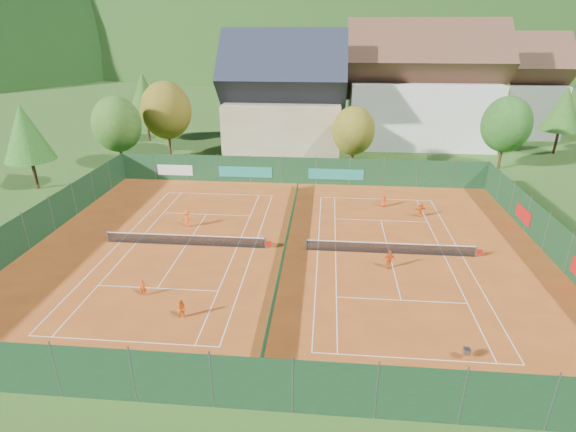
% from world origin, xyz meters
% --- Properties ---
extents(ground, '(600.00, 600.00, 0.00)m').
position_xyz_m(ground, '(0.00, 0.00, -0.02)').
color(ground, '#284E18').
rests_on(ground, ground).
extents(clay_pad, '(40.00, 32.00, 0.01)m').
position_xyz_m(clay_pad, '(0.00, 0.00, 0.01)').
color(clay_pad, '#A44918').
rests_on(clay_pad, ground).
extents(court_markings_left, '(11.03, 23.83, 0.00)m').
position_xyz_m(court_markings_left, '(-8.00, 0.00, 0.01)').
color(court_markings_left, white).
rests_on(court_markings_left, ground).
extents(court_markings_right, '(11.03, 23.83, 0.00)m').
position_xyz_m(court_markings_right, '(8.00, 0.00, 0.01)').
color(court_markings_right, white).
rests_on(court_markings_right, ground).
extents(tennis_net_left, '(13.30, 0.10, 1.02)m').
position_xyz_m(tennis_net_left, '(-7.85, 0.00, 0.51)').
color(tennis_net_left, '#59595B').
rests_on(tennis_net_left, ground).
extents(tennis_net_right, '(13.30, 0.10, 1.02)m').
position_xyz_m(tennis_net_right, '(8.15, 0.00, 0.51)').
color(tennis_net_right, '#59595B').
rests_on(tennis_net_right, ground).
extents(court_divider, '(0.03, 28.80, 1.00)m').
position_xyz_m(court_divider, '(0.00, 0.00, 0.50)').
color(court_divider, '#153C20').
rests_on(court_divider, ground).
extents(fence_north, '(40.00, 0.10, 3.00)m').
position_xyz_m(fence_north, '(-0.46, 15.99, 1.47)').
color(fence_north, '#163D1F').
rests_on(fence_north, ground).
extents(fence_south, '(40.00, 0.04, 3.00)m').
position_xyz_m(fence_south, '(0.00, -16.00, 1.50)').
color(fence_south, '#123219').
rests_on(fence_south, ground).
extents(fence_west, '(0.04, 32.00, 3.00)m').
position_xyz_m(fence_west, '(-20.00, 0.00, 1.50)').
color(fence_west, '#14381D').
rests_on(fence_west, ground).
extents(fence_east, '(0.09, 32.00, 3.00)m').
position_xyz_m(fence_east, '(20.00, 0.05, 1.48)').
color(fence_east, '#13341A').
rests_on(fence_east, ground).
extents(chalet, '(16.20, 12.00, 16.00)m').
position_xyz_m(chalet, '(-3.00, 30.00, 6.62)').
color(chalet, beige).
rests_on(chalet, ground).
extents(hotel_block_a, '(21.60, 11.00, 17.25)m').
position_xyz_m(hotel_block_a, '(16.00, 36.00, 7.38)').
color(hotel_block_a, silver).
rests_on(hotel_block_a, ground).
extents(hotel_block_b, '(17.28, 10.00, 15.50)m').
position_xyz_m(hotel_block_b, '(30.00, 44.00, 6.62)').
color(hotel_block_b, silver).
rests_on(hotel_block_b, ground).
extents(tree_west_front, '(5.72, 5.72, 8.69)m').
position_xyz_m(tree_west_front, '(-22.00, 20.00, 5.39)').
color(tree_west_front, '#422D17').
rests_on(tree_west_front, ground).
extents(tree_west_mid, '(6.44, 6.44, 9.78)m').
position_xyz_m(tree_west_mid, '(-18.00, 26.00, 6.07)').
color(tree_west_mid, '#492F1A').
rests_on(tree_west_mid, ground).
extents(tree_west_back, '(5.60, 5.60, 10.00)m').
position_xyz_m(tree_west_back, '(-24.00, 34.00, 6.74)').
color(tree_west_back, '#442C18').
rests_on(tree_west_back, ground).
extents(tree_center, '(5.01, 5.01, 7.60)m').
position_xyz_m(tree_center, '(6.00, 22.00, 4.72)').
color(tree_center, '#442918').
rests_on(tree_center, ground).
extents(tree_east_front, '(5.72, 5.72, 8.69)m').
position_xyz_m(tree_east_front, '(24.00, 24.00, 5.39)').
color(tree_east_front, '#412C17').
rests_on(tree_east_front, ground).
extents(tree_east_mid, '(5.04, 5.04, 9.00)m').
position_xyz_m(tree_east_mid, '(34.00, 32.00, 6.06)').
color(tree_east_mid, '#4A2C1A').
rests_on(tree_east_mid, ground).
extents(tree_west_side, '(5.04, 5.04, 9.00)m').
position_xyz_m(tree_west_side, '(-28.00, 12.00, 6.06)').
color(tree_west_side, '#492C1A').
rests_on(tree_west_side, ground).
extents(tree_east_back, '(7.15, 7.15, 10.86)m').
position_xyz_m(tree_east_back, '(26.00, 40.00, 6.74)').
color(tree_east_back, '#482C1A').
rests_on(tree_east_back, ground).
extents(mountain_backdrop, '(820.00, 530.00, 242.00)m').
position_xyz_m(mountain_backdrop, '(28.54, 233.48, -39.64)').
color(mountain_backdrop, black).
rests_on(mountain_backdrop, ground).
extents(ball_hopper, '(0.34, 0.34, 0.80)m').
position_xyz_m(ball_hopper, '(10.56, -11.70, 0.56)').
color(ball_hopper, slate).
rests_on(ball_hopper, ground).
extents(loose_ball_0, '(0.07, 0.07, 0.07)m').
position_xyz_m(loose_ball_0, '(-8.02, -5.11, 0.03)').
color(loose_ball_0, '#CCD833').
rests_on(loose_ball_0, ground).
extents(loose_ball_1, '(0.07, 0.07, 0.07)m').
position_xyz_m(loose_ball_1, '(2.13, -12.09, 0.03)').
color(loose_ball_1, '#CCD833').
rests_on(loose_ball_1, ground).
extents(player_left_near, '(0.52, 0.45, 1.20)m').
position_xyz_m(player_left_near, '(-8.55, -7.32, 0.60)').
color(player_left_near, '#D44812').
rests_on(player_left_near, ground).
extents(player_left_mid, '(0.63, 0.49, 1.29)m').
position_xyz_m(player_left_mid, '(-5.29, -9.52, 0.65)').
color(player_left_mid, orange).
rests_on(player_left_mid, ground).
extents(player_left_far, '(1.07, 0.74, 1.53)m').
position_xyz_m(player_left_far, '(-8.89, 3.53, 0.76)').
color(player_left_far, '#FB5816').
rests_on(player_left_far, ground).
extents(player_right_near, '(0.92, 0.60, 1.46)m').
position_xyz_m(player_right_near, '(7.64, -2.33, 0.73)').
color(player_right_near, '#E64E14').
rests_on(player_right_near, ground).
extents(player_right_far_a, '(0.68, 0.53, 1.24)m').
position_xyz_m(player_right_far_a, '(8.56, 9.85, 0.62)').
color(player_right_far_a, '#CF4012').
rests_on(player_right_far_a, ground).
extents(player_right_far_b, '(1.33, 0.80, 1.37)m').
position_xyz_m(player_right_far_b, '(11.61, 7.58, 0.69)').
color(player_right_far_b, orange).
rests_on(player_right_far_b, ground).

